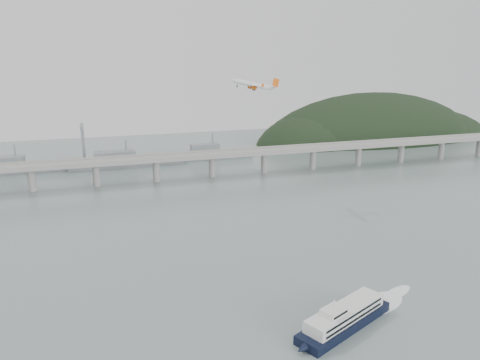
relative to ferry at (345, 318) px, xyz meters
name	(u,v)px	position (x,y,z in m)	size (l,w,h in m)	color
ground	(274,277)	(-11.09, 49.75, -4.15)	(900.00, 900.00, 0.00)	slate
bridge	(189,159)	(-12.24, 249.75, 13.50)	(800.00, 22.00, 23.90)	gray
headland	(379,152)	(274.09, 381.50, -23.49)	(365.00, 155.00, 156.00)	black
distant_fleet	(10,168)	(-166.44, 314.83, 2.07)	(453.00, 60.90, 40.00)	slate
ferry	(345,318)	(0.00, 0.00, 0.00)	(75.82, 40.55, 15.29)	black
airliner	(255,85)	(15.43, 155.08, 83.18)	(34.33, 31.18, 9.68)	white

